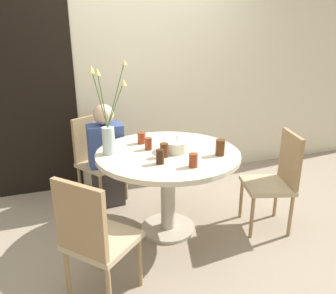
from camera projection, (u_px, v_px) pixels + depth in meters
The scene contains 17 objects.
ground_plane at pixel (168, 229), 3.00m from camera, with size 16.00×16.00×0.00m, color gray.
wall_back at pixel (132, 71), 3.67m from camera, with size 8.00×0.05×2.60m.
doorway_panel at pixel (32, 102), 3.39m from camera, with size 0.90×0.01×2.05m.
dining_table at pixel (168, 167), 2.80m from camera, with size 1.21×1.21×0.75m.
chair_left_flank at pixel (96, 155), 3.41m from camera, with size 0.55×0.55×0.89m.
chair_right_flank at pixel (94, 235), 2.03m from camera, with size 0.56×0.56×0.89m.
chair_far_back at pixel (277, 176), 2.89m from camera, with size 0.49×0.49×0.89m.
birthday_cake at pixel (176, 146), 2.75m from camera, with size 0.24×0.24×0.14m.
flower_vase at pixel (108, 129), 2.63m from camera, with size 0.32×0.22×0.75m.
side_plate at pixel (175, 140), 3.03m from camera, with size 0.17×0.17×0.01m.
drink_glass_0 at pixel (160, 157), 2.48m from camera, with size 0.06×0.06×0.11m.
drink_glass_1 at pixel (164, 150), 2.61m from camera, with size 0.07×0.07×0.11m.
drink_glass_2 at pixel (193, 160), 2.42m from camera, with size 0.07×0.07×0.10m.
drink_glass_3 at pixel (148, 144), 2.78m from camera, with size 0.06×0.06×0.10m.
drink_glass_4 at pixel (220, 148), 2.65m from camera, with size 0.08×0.08×0.13m.
drink_glass_5 at pixel (142, 138), 2.94m from camera, with size 0.07×0.07×0.10m.
person_woman at pixel (106, 159), 3.31m from camera, with size 0.34×0.24×1.05m.
Camera 1 is at (-0.85, -2.45, 1.68)m, focal length 35.00 mm.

